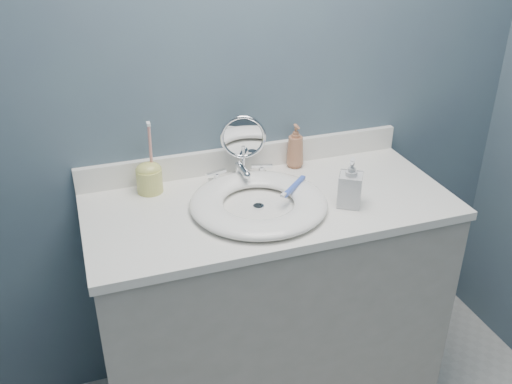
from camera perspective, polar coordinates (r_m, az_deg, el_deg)
name	(u,v)px	position (r m, az deg, el deg)	size (l,w,h in m)	color
back_wall	(244,84)	(2.01, -1.24, 10.73)	(2.20, 0.02, 2.40)	#445567
vanity_cabinet	(268,308)	(2.16, 1.24, -11.51)	(1.20, 0.55, 0.85)	#ACA59D
countertop	(270,205)	(1.91, 1.38, -1.31)	(1.22, 0.57, 0.03)	white
backsplash	(245,157)	(2.10, -1.06, 3.47)	(1.22, 0.02, 0.09)	white
basin	(259,203)	(1.85, 0.26, -1.08)	(0.45, 0.45, 0.04)	white
drain	(259,207)	(1.86, 0.26, -1.48)	(0.04, 0.04, 0.01)	silver
faucet	(240,175)	(2.01, -1.57, 1.74)	(0.25, 0.13, 0.07)	silver
makeup_mirror	(243,144)	(2.00, -1.29, 4.78)	(0.16, 0.09, 0.24)	silver
soap_bottle_amber	(295,146)	(2.11, 3.96, 4.61)	(0.06, 0.06, 0.17)	#A66A4B
soap_bottle_clear	(351,182)	(1.86, 9.44, 0.95)	(0.07, 0.08, 0.17)	silver
toothbrush_holder	(149,176)	(1.97, -10.63, 1.55)	(0.09, 0.09, 0.25)	#CFCD67
toothbrush_lying	(293,187)	(1.90, 3.75, 0.49)	(0.14, 0.13, 0.02)	blue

